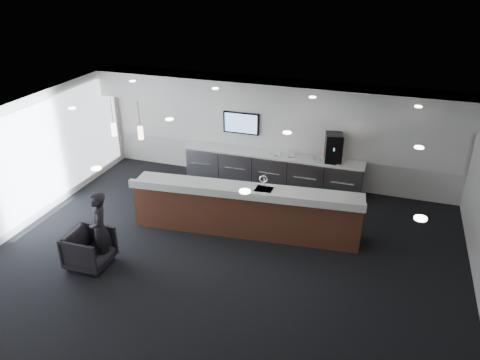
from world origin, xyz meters
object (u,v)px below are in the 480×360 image
(coffee_machine, at_px, (333,148))
(lounge_guest, at_px, (100,229))
(service_counter, at_px, (246,210))
(armchair, at_px, (89,249))

(coffee_machine, height_order, lounge_guest, coffee_machine)
(service_counter, bearing_deg, coffee_machine, 53.66)
(lounge_guest, bearing_deg, armchair, -82.49)
(coffee_machine, height_order, armchair, coffee_machine)
(service_counter, xyz_separation_m, coffee_machine, (1.57, 2.66, 0.76))
(armchair, distance_m, lounge_guest, 0.50)
(coffee_machine, xyz_separation_m, armchair, (-4.24, -4.96, -0.93))
(service_counter, relative_size, armchair, 6.19)
(armchair, xyz_separation_m, lounge_guest, (0.20, 0.18, 0.43))
(service_counter, bearing_deg, lounge_guest, -144.98)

